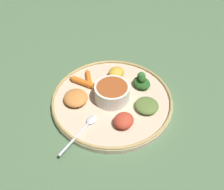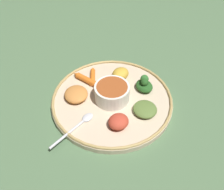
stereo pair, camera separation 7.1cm
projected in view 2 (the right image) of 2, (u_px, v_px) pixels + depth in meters
The scene contains 12 objects.
ground_plane at pixel (112, 102), 0.73m from camera, with size 2.40×2.40×0.00m, color #4C6B47.
platter at pixel (112, 101), 0.73m from camera, with size 0.35×0.35×0.02m, color #C6B293.
platter_rim at pixel (112, 98), 0.72m from camera, with size 0.35×0.35×0.01m, color tan.
center_bowl at pixel (112, 92), 0.70m from camera, with size 0.10×0.10×0.05m.
spoon at pixel (79, 124), 0.65m from camera, with size 0.03×0.15×0.01m.
greens_pile at pixel (144, 84), 0.74m from camera, with size 0.07×0.07×0.04m.
carrot_near_spoon at pixel (93, 76), 0.78m from camera, with size 0.06×0.08×0.02m.
carrot_outer at pixel (85, 79), 0.77m from camera, with size 0.09×0.02×0.02m.
mound_collards at pixel (145, 109), 0.68m from camera, with size 0.07×0.07×0.02m, color #567033.
mound_lentil_yellow at pixel (121, 74), 0.77m from camera, with size 0.05×0.05×0.03m, color gold.
mound_squash at pixel (76, 94), 0.71m from camera, with size 0.07×0.07×0.03m, color #C67A38.
mound_berbere_red at pixel (118, 122), 0.64m from camera, with size 0.05×0.05×0.03m, color #B73D28.
Camera 2 is at (0.28, -0.41, 0.54)m, focal length 40.08 mm.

